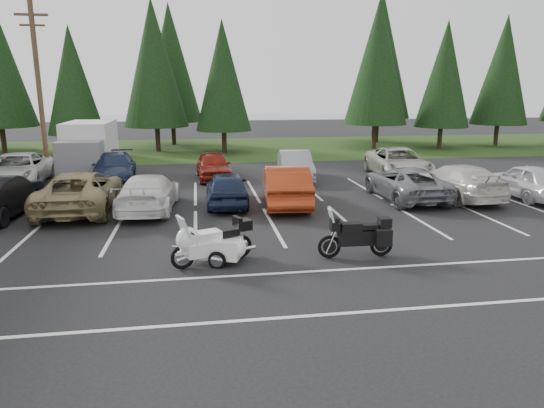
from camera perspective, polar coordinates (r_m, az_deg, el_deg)
The scene contains 29 objects.
ground at distance 16.04m, azimuth -1.09°, elevation -3.62°, with size 120.00×120.00×0.00m, color black.
grass_strip at distance 39.53m, azimuth -5.81°, elevation 6.51°, with size 80.00×16.00×0.01m, color #1A3310.
lake_water at distance 70.61m, azimuth -3.92°, elevation 9.55°, with size 70.00×50.00×0.02m, color slate.
utility_pole at distance 28.34m, azimuth -25.71°, elevation 12.12°, with size 1.60×0.26×9.00m.
box_truck at distance 28.52m, azimuth -20.91°, elevation 5.99°, with size 2.40×5.60×2.90m, color silver, non-canonical shape.
stall_markings at distance 17.94m, azimuth -1.95°, elevation -1.76°, with size 32.00×16.00×0.01m, color silver.
conifer_3 at distance 37.57m, azimuth -22.44°, elevation 13.29°, with size 3.87×3.87×9.02m.
conifer_4 at distance 38.26m, azimuth -13.74°, elevation 15.78°, with size 4.80×4.80×11.17m.
conifer_5 at distance 36.87m, azimuth -5.81°, elevation 14.78°, with size 4.14×4.14×9.63m.
conifer_6 at distance 39.91m, azimuth 12.31°, elevation 16.00°, with size 4.93×4.93×11.48m.
conifer_7 at distance 41.86m, azimuth 19.66°, elevation 14.17°, with size 4.27×4.27×9.94m.
conifer_8 at distance 45.37m, azimuth 25.53°, elevation 14.00°, with size 4.53×4.53×10.56m.
conifer_back_b at distance 42.79m, azimuth -11.87°, elevation 15.90°, with size 4.97×4.97×11.58m.
conifer_back_c at distance 45.05m, azimuth 12.63°, elevation 16.65°, with size 5.50×5.50×12.81m.
car_near_2 at distance 20.40m, azimuth -21.58°, elevation 1.42°, with size 2.63×5.70×1.58m, color olive.
car_near_3 at distance 19.64m, azimuth -14.31°, elevation 1.32°, with size 2.03×4.99×1.45m, color white.
car_near_4 at distance 20.05m, azimuth -5.36°, elevation 1.88°, with size 1.67×4.16×1.42m, color #17213B.
car_near_5 at distance 19.94m, azimuth 1.65°, elevation 2.20°, with size 1.75×5.01×1.65m, color #A03214.
car_near_6 at distance 21.83m, azimuth 15.43°, elevation 2.39°, with size 2.35×5.09×1.41m, color slate.
car_near_7 at distance 22.73m, azimuth 20.93°, elevation 2.51°, with size 2.10×5.16×1.50m, color beige.
car_near_8 at distance 24.03m, azimuth 27.93°, elevation 2.42°, with size 1.80×4.48×1.53m, color silver.
car_far_0 at distance 27.19m, azimuth -27.80°, elevation 3.59°, with size 2.61×5.67×1.58m, color silver.
car_far_1 at distance 26.33m, azimuth -18.07°, elevation 4.07°, with size 2.04×5.01×1.45m, color #1C2746.
car_far_2 at distance 25.98m, azimuth -6.90°, elevation 4.51°, with size 1.70×4.24×1.44m, color maroon.
car_far_3 at distance 25.63m, azimuth 2.75°, elevation 4.53°, with size 1.59×4.57×1.50m, color gray.
car_far_4 at distance 27.27m, azimuth 14.66°, elevation 4.72°, with size 2.60×5.64×1.57m, color #AAA89C.
touring_motorcycle at distance 13.33m, azimuth -7.03°, elevation -3.96°, with size 2.66×0.82×1.47m, color white, non-canonical shape.
cargo_trailer at distance 13.46m, azimuth -6.00°, elevation -5.45°, with size 1.57×0.88×0.72m, color white, non-canonical shape.
adventure_motorcycle at distance 13.93m, azimuth 9.87°, elevation -3.30°, with size 2.42×0.84×1.47m, color black, non-canonical shape.
Camera 1 is at (-2.04, -15.20, 4.69)m, focal length 32.00 mm.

